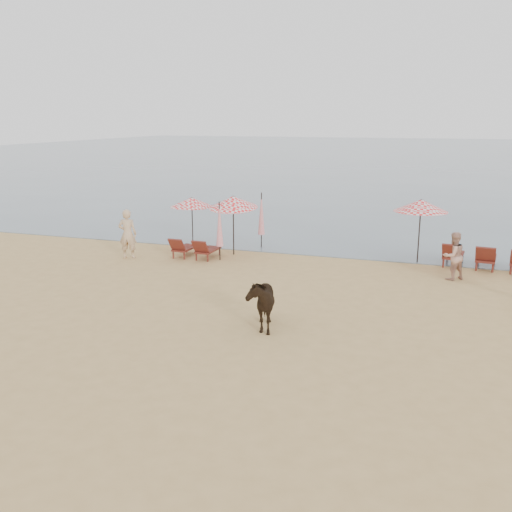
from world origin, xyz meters
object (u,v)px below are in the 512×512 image
Objects in this scene: umbrella_open_right at (421,206)px; cow at (260,301)px; lounger_cluster_right at (486,257)px; beachgoer_right_a at (453,256)px; lounger_cluster_left at (194,248)px; umbrella_closed_right at (261,214)px; umbrella_open_left_b at (233,202)px; beachgoer_left at (128,234)px; umbrella_closed_left at (220,224)px; umbrella_open_left_a at (192,202)px.

cow is (-3.59, -8.54, -1.48)m from umbrella_open_right.
beachgoer_right_a is (-1.16, -1.84, 0.37)m from lounger_cluster_right.
lounger_cluster_left is 0.70× the size of umbrella_closed_right.
umbrella_closed_right reaches higher than cow.
umbrella_open_left_b is (-9.59, -0.77, 1.69)m from lounger_cluster_right.
beachgoer_left is 1.18× the size of beachgoer_right_a.
beachgoer_right_a is at bearing 32.95° from cow.
umbrella_closed_left is at bearing 2.34° from lounger_cluster_left.
umbrella_open_right is 1.43× the size of cow.
cow is (4.85, -6.51, 0.32)m from lounger_cluster_left.
cow is at bearing -72.36° from umbrella_closed_right.
lounger_cluster_right is 1.61× the size of beachgoer_left.
umbrella_open_left_a reaches higher than beachgoer_left.
beachgoer_left reaches higher than cow.
umbrella_open_left_b is 8.59m from beachgoer_right_a.
lounger_cluster_left is at bearing 106.37° from cow.
lounger_cluster_left is at bearing -57.63° from umbrella_open_left_a.
beachgoer_right_a is (10.72, -2.13, -1.06)m from umbrella_open_left_a.
lounger_cluster_right is at bearing -160.45° from beachgoer_right_a.
beachgoer_left is at bearing 121.93° from cow.
lounger_cluster_right is 1.37× the size of umbrella_closed_left.
umbrella_closed_left is (-9.76, -1.81, 0.96)m from lounger_cluster_right.
cow is 8.10m from beachgoer_right_a.
umbrella_open_right reaches higher than umbrella_closed_left.
umbrella_open_left_a reaches higher than lounger_cluster_left.
beachgoer_right_a is at bearing -5.81° from umbrella_open_left_b.
umbrella_open_left_b is 1.27× the size of beachgoer_left.
lounger_cluster_right is 10.27m from cow.
lounger_cluster_left is at bearing -179.54° from umbrella_closed_left.
cow is at bearing -60.03° from umbrella_closed_left.
umbrella_closed_right is at bearing 71.93° from umbrella_closed_left.
lounger_cluster_right is 1.50× the size of umbrella_open_left_a.
umbrella_open_left_b is at bearing -169.33° from lounger_cluster_right.
cow is at bearing -51.44° from lounger_cluster_left.
lounger_cluster_right reaches higher than lounger_cluster_left.
umbrella_closed_right is at bearing 68.18° from umbrella_open_left_b.
lounger_cluster_right is at bearing 11.41° from lounger_cluster_left.
umbrella_closed_right is (2.98, 0.51, -0.43)m from umbrella_open_left_a.
umbrella_closed_left reaches higher than umbrella_open_left_a.
cow is 9.25m from beachgoer_left.
lounger_cluster_right is 9.98m from umbrella_closed_left.
umbrella_closed_right is 1.21× the size of beachgoer_left.
umbrella_open_right is at bearing 15.38° from umbrella_closed_left.
umbrella_open_left_b is at bearing 80.32° from umbrella_closed_left.
umbrella_open_right is 2.77m from beachgoer_right_a.
umbrella_open_left_b is 1.85m from umbrella_closed_right.
umbrella_closed_left reaches higher than beachgoer_left.
umbrella_open_left_a is 3.03m from umbrella_closed_left.
lounger_cluster_left is 11.01m from lounger_cluster_right.
umbrella_open_right reaches higher than umbrella_open_left_a.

